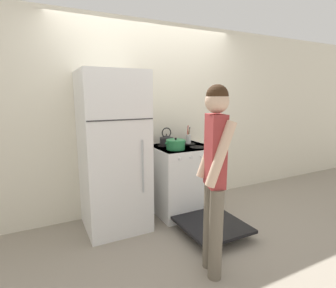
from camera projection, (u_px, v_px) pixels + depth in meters
ground_plane at (152, 205)px, 3.83m from camera, size 14.00×14.00×0.00m
wall_back at (150, 118)px, 3.63m from camera, size 10.00×0.06×2.55m
refrigerator at (113, 152)px, 3.07m from camera, size 0.71×0.74×1.85m
stove_range at (183, 180)px, 3.54m from camera, size 0.76×1.43×0.91m
dutch_oven_pot at (176, 144)px, 3.28m from camera, size 0.29×0.24×0.15m
tea_kettle at (167, 140)px, 3.53m from camera, size 0.23×0.18×0.25m
utensil_jar at (188, 138)px, 3.69m from camera, size 0.07×0.08×0.26m
person at (215, 171)px, 2.22m from camera, size 0.34×0.39×1.67m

